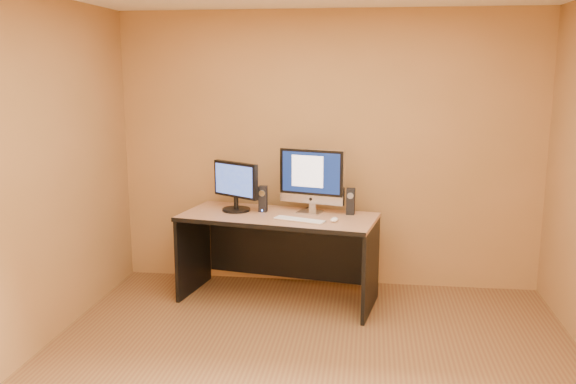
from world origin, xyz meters
name	(u,v)px	position (x,y,z in m)	size (l,w,h in m)	color
floor	(304,381)	(0.00, 0.00, 0.00)	(4.00, 4.00, 0.00)	brown
walls	(305,191)	(0.00, 0.00, 1.30)	(4.00, 4.00, 2.60)	#A37242
desk	(278,258)	(-0.39, 1.44, 0.39)	(1.71, 0.75, 0.79)	tan
imac	(310,180)	(-0.12, 1.58, 1.08)	(0.61, 0.22, 0.59)	#B3B2B7
second_monitor	(236,187)	(-0.80, 1.56, 1.01)	(0.51, 0.26, 0.45)	black
speaker_left	(263,199)	(-0.55, 1.56, 0.91)	(0.07, 0.08, 0.23)	black
speaker_right	(351,201)	(0.24, 1.56, 0.91)	(0.07, 0.08, 0.23)	black
keyboard	(299,220)	(-0.18, 1.25, 0.80)	(0.46, 0.12, 0.02)	silver
mouse	(334,219)	(0.11, 1.27, 0.81)	(0.06, 0.11, 0.04)	white
cable_a	(315,209)	(-0.09, 1.69, 0.79)	(0.01, 0.01, 0.23)	black
cable_b	(306,208)	(-0.17, 1.73, 0.79)	(0.01, 0.01, 0.19)	black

